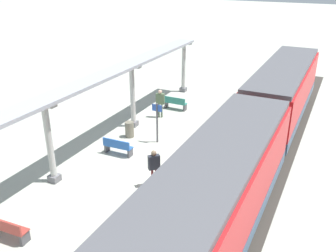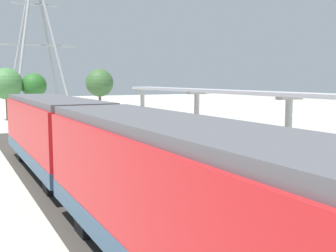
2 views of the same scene
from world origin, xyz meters
TOP-DOWN VIEW (x-y plane):
  - ground_plane at (0.00, 0.00)m, footprint 176.00×176.00m
  - tactile_edge_strip at (-2.97, 0.00)m, footprint 0.46×26.84m
  - trackbed at (-4.80, 0.00)m, footprint 3.20×38.84m
  - train_near_carriage at (-4.79, -7.92)m, footprint 2.65×11.12m
  - train_far_carriage at (-4.79, 3.78)m, footprint 2.65×11.12m
  - canopy_pillar_nearest at (2.75, -10.68)m, footprint 1.10×0.44m
  - canopy_pillar_second at (2.75, -3.48)m, footprint 1.10×0.44m
  - canopy_pillar_third at (2.75, 3.25)m, footprint 1.10×0.44m
  - canopy_beam at (2.75, -0.21)m, footprint 1.20×21.75m
  - bench_near_end at (1.61, -0.04)m, footprint 1.51×0.48m
  - bench_mid_platform at (1.59, 6.83)m, footprint 1.52×0.53m
  - bench_far_end at (1.71, -7.01)m, footprint 1.50×0.45m
  - trash_bin at (2.17, -2.09)m, footprint 0.48×0.48m
  - platform_info_sign at (0.50, -2.18)m, footprint 0.56×0.10m
  - passenger_waiting_near_edge at (-1.35, 1.66)m, footprint 0.50×0.51m
  - passenger_by_the_benches at (1.96, -5.38)m, footprint 0.56×0.36m

SIDE VIEW (x-z plane):
  - ground_plane at x=0.00m, z-range 0.00..0.00m
  - trackbed at x=-4.80m, z-range 0.00..0.01m
  - tactile_edge_strip at x=-2.97m, z-range 0.00..0.01m
  - trash_bin at x=2.17m, z-range 0.00..0.88m
  - bench_near_end at x=1.61m, z-range 0.01..0.87m
  - bench_mid_platform at x=1.59m, z-range 0.01..0.87m
  - bench_far_end at x=1.71m, z-range 0.01..0.87m
  - passenger_waiting_near_edge at x=-1.35m, z-range 0.21..1.91m
  - passenger_by_the_benches at x=1.96m, z-range 0.22..2.00m
  - platform_info_sign at x=0.50m, z-range 0.23..2.43m
  - train_near_carriage at x=-4.79m, z-range 0.09..3.57m
  - train_far_carriage at x=-4.79m, z-range 0.09..3.57m
  - canopy_pillar_nearest at x=2.75m, z-range 0.03..3.68m
  - canopy_pillar_second at x=2.75m, z-range 0.03..3.68m
  - canopy_pillar_third at x=2.75m, z-range 0.03..3.68m
  - canopy_beam at x=2.75m, z-range 3.65..3.81m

